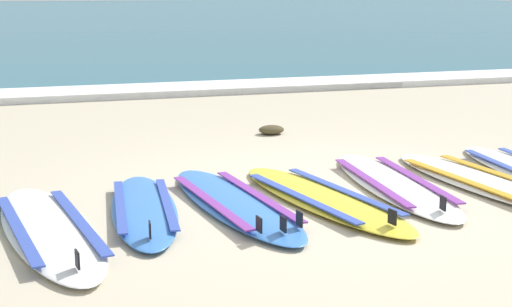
# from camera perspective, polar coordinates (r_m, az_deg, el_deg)

# --- Properties ---
(ground_plane) EXTENTS (80.00, 80.00, 0.00)m
(ground_plane) POSITION_cam_1_polar(r_m,az_deg,el_deg) (6.43, 4.84, -3.19)
(ground_plane) COLOR #C1B599
(sea) EXTENTS (80.00, 60.00, 0.10)m
(sea) POSITION_cam_1_polar(r_m,az_deg,el_deg) (41.63, -13.95, 10.15)
(sea) COLOR #23667A
(sea) RESTS_ON ground
(wave_foam_strip) EXTENTS (80.00, 1.08, 0.11)m
(wave_foam_strip) POSITION_cam_1_polar(r_m,az_deg,el_deg) (12.41, -6.06, 4.86)
(wave_foam_strip) COLOR white
(wave_foam_strip) RESTS_ON ground
(surfboard_1) EXTENTS (0.96, 2.45, 0.18)m
(surfboard_1) POSITION_cam_1_polar(r_m,az_deg,el_deg) (5.64, -15.44, -5.54)
(surfboard_1) COLOR white
(surfboard_1) RESTS_ON ground
(surfboard_2) EXTENTS (0.69, 2.06, 0.18)m
(surfboard_2) POSITION_cam_1_polar(r_m,az_deg,el_deg) (5.97, -8.52, -4.17)
(surfboard_2) COLOR #3875CC
(surfboard_2) RESTS_ON ground
(surfboard_3) EXTENTS (0.86, 2.36, 0.18)m
(surfboard_3) POSITION_cam_1_polar(r_m,az_deg,el_deg) (6.07, -1.66, -3.74)
(surfboard_3) COLOR #3875CC
(surfboard_3) RESTS_ON ground
(surfboard_4) EXTENTS (1.04, 2.38, 0.18)m
(surfboard_4) POSITION_cam_1_polar(r_m,az_deg,el_deg) (6.22, 5.05, -3.39)
(surfboard_4) COLOR yellow
(surfboard_4) RESTS_ON ground
(surfboard_5) EXTENTS (0.72, 2.38, 0.18)m
(surfboard_5) POSITION_cam_1_polar(r_m,az_deg,el_deg) (6.74, 10.40, -2.28)
(surfboard_5) COLOR white
(surfboard_5) RESTS_ON ground
(surfboard_6) EXTENTS (0.89, 2.46, 0.18)m
(surfboard_6) POSITION_cam_1_polar(r_m,az_deg,el_deg) (6.99, 16.87, -2.07)
(surfboard_6) COLOR silver
(surfboard_6) RESTS_ON ground
(seaweed_clump_near_shoreline) EXTENTS (0.31, 0.25, 0.11)m
(seaweed_clump_near_shoreline) POSITION_cam_1_polar(r_m,az_deg,el_deg) (8.96, 1.18, 1.82)
(seaweed_clump_near_shoreline) COLOR #4C4228
(seaweed_clump_near_shoreline) RESTS_ON ground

